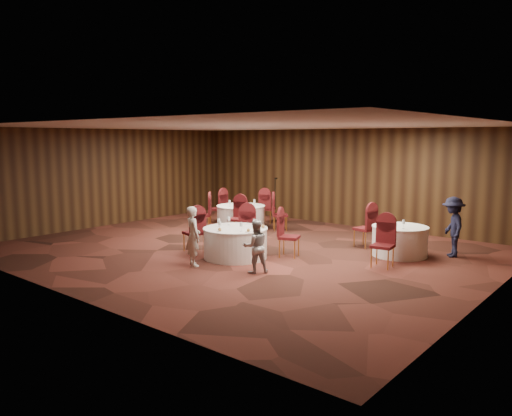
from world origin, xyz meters
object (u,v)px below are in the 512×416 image
Objects in this scene: man_c at (453,227)px; mic_stand at (275,208)px; table_main at (235,243)px; table_left at (241,217)px; table_right at (400,241)px; woman_b at (255,246)px; woman_a at (193,236)px.

mic_stand is at bearing -135.16° from man_c.
table_main is 4.04m from table_left.
table_right is 3.92m from woman_b.
mic_stand is 1.11× the size of woman_a.
mic_stand is 6.83m from man_c.
table_left is at bearing -36.72° from woman_a.
table_right is at bearing -21.81° from mic_stand.
man_c reaches higher than table_left.
mic_stand reaches higher than man_c.
table_main and table_left have the same top height.
table_left is 6.61m from man_c.
woman_a reaches higher than table_left.
woman_b is at bearing -116.26° from table_right.
woman_a is 1.17× the size of woman_b.
table_left is (-2.57, 3.12, 0.00)m from table_main.
table_left is 1.03× the size of mic_stand.
woman_a reaches higher than table_main.
table_main is at bearing -50.46° from table_left.
table_left is 1.90m from mic_stand.
woman_b is (3.82, -3.86, 0.21)m from table_left.
mic_stand reaches higher than table_left.
table_main and table_right have the same top height.
woman_a is at bearing -37.88° from woman_b.
table_main is 1.15× the size of table_right.
table_right is 1.00× the size of woman_a.
table_left is 1.06× the size of man_c.
table_main is at bearing -137.18° from table_right.
woman_b is at bearing -139.13° from woman_a.
table_main is 1.03× the size of mic_stand.
mic_stand is at bearing -44.13° from woman_a.
woman_b is at bearing -45.28° from table_left.
woman_b is 5.06m from man_c.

